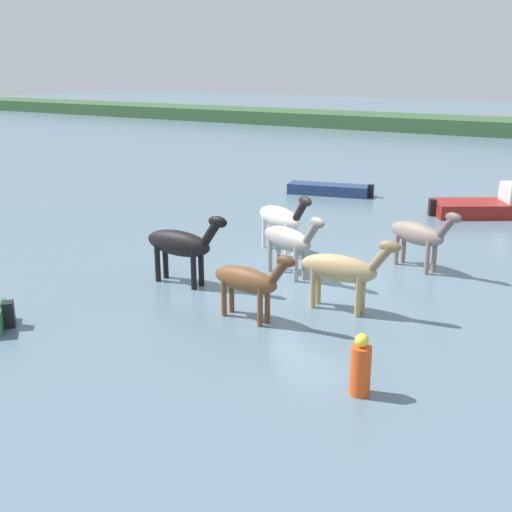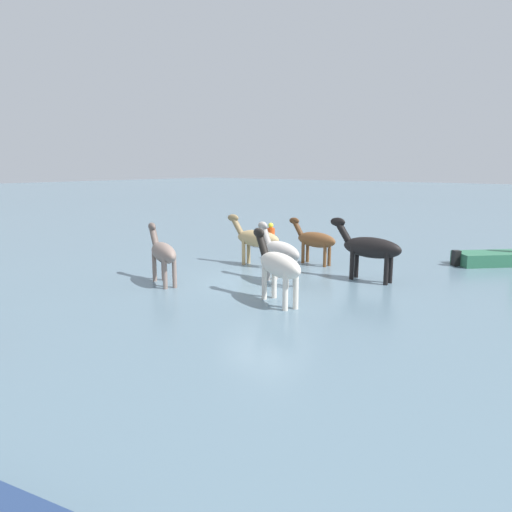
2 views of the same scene
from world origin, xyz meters
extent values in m
plane|color=slate|center=(0.00, 0.00, 0.00)|extent=(181.14, 181.14, 0.00)
ellipsoid|color=black|center=(-2.63, -2.11, 1.09)|extent=(1.99, 0.62, 0.67)
cylinder|color=black|center=(-2.03, -1.97, 0.55)|extent=(0.15, 0.15, 1.09)
cylinder|color=black|center=(-2.04, -2.29, 0.55)|extent=(0.15, 0.15, 1.09)
cylinder|color=black|center=(-3.22, -1.94, 0.55)|extent=(0.15, 0.15, 1.09)
cylinder|color=black|center=(-3.23, -2.26, 0.55)|extent=(0.15, 0.15, 1.09)
cylinder|color=black|center=(-1.58, -2.14, 1.53)|extent=(0.61, 0.24, 0.73)
ellipsoid|color=black|center=(-1.37, -2.14, 1.83)|extent=(0.55, 0.24, 0.29)
ellipsoid|color=brown|center=(0.12, -3.27, 0.94)|extent=(1.74, 0.68, 0.57)
cylinder|color=brown|center=(0.64, -3.18, 0.47)|extent=(0.13, 0.13, 0.94)
cylinder|color=brown|center=(0.61, -3.46, 0.47)|extent=(0.13, 0.13, 0.94)
cylinder|color=brown|center=(-0.38, -3.08, 0.47)|extent=(0.13, 0.13, 0.94)
cylinder|color=brown|center=(-0.41, -3.35, 0.47)|extent=(0.13, 0.13, 0.94)
cylinder|color=#50311A|center=(1.01, -3.36, 1.31)|extent=(0.54, 0.25, 0.63)
ellipsoid|color=#50311A|center=(1.19, -3.38, 1.57)|extent=(0.48, 0.24, 0.25)
ellipsoid|color=silver|center=(-1.80, 1.79, 1.07)|extent=(1.99, 1.34, 0.65)
cylinder|color=silver|center=(-1.21, 1.69, 0.53)|extent=(0.14, 0.14, 1.07)
cylinder|color=silver|center=(-1.35, 1.41, 0.53)|extent=(0.14, 0.14, 1.07)
cylinder|color=silver|center=(-2.26, 2.18, 0.53)|extent=(0.14, 0.14, 1.07)
cylinder|color=silver|center=(-2.40, 1.90, 0.53)|extent=(0.14, 0.14, 1.07)
cylinder|color=black|center=(-0.88, 1.36, 1.49)|extent=(0.63, 0.45, 0.71)
ellipsoid|color=black|center=(-0.69, 1.27, 1.78)|extent=(0.57, 0.43, 0.29)
ellipsoid|color=tan|center=(1.67, -1.71, 1.03)|extent=(1.87, 0.58, 0.63)
cylinder|color=tan|center=(2.22, -1.55, 0.51)|extent=(0.14, 0.14, 1.03)
cylinder|color=tan|center=(2.23, -1.85, 0.51)|extent=(0.14, 0.14, 1.03)
cylinder|color=tan|center=(1.11, -1.56, 0.51)|extent=(0.14, 0.14, 1.03)
cylinder|color=tan|center=(1.12, -1.87, 0.51)|extent=(0.14, 0.14, 1.03)
cylinder|color=olive|center=(2.66, -1.69, 1.43)|extent=(0.57, 0.22, 0.68)
ellipsoid|color=olive|center=(2.85, -1.69, 1.71)|extent=(0.51, 0.22, 0.27)
ellipsoid|color=gray|center=(2.27, 2.29, 1.01)|extent=(1.90, 1.23, 0.62)
cylinder|color=gray|center=(2.83, 2.21, 0.51)|extent=(0.14, 0.14, 1.01)
cylinder|color=gray|center=(2.71, 1.94, 0.51)|extent=(0.14, 0.14, 1.01)
cylinder|color=gray|center=(1.82, 2.65, 0.51)|extent=(0.14, 0.14, 1.01)
cylinder|color=gray|center=(1.70, 2.38, 0.51)|extent=(0.14, 0.14, 1.01)
cylinder|color=#63544C|center=(3.16, 1.90, 1.42)|extent=(0.60, 0.42, 0.68)
ellipsoid|color=#63544C|center=(3.34, 1.83, 1.69)|extent=(0.55, 0.40, 0.27)
ellipsoid|color=#9E9993|center=(-0.54, -0.09, 1.02)|extent=(1.92, 1.22, 0.62)
cylinder|color=#9E9993|center=(0.04, -0.16, 0.51)|extent=(0.14, 0.14, 1.02)
cylinder|color=#9E9993|center=(-0.08, -0.44, 0.51)|extent=(0.14, 0.14, 1.02)
cylinder|color=#9E9993|center=(-0.99, 0.27, 0.51)|extent=(0.14, 0.14, 1.02)
cylinder|color=#9E9993|center=(-1.11, -0.01, 0.51)|extent=(0.14, 0.14, 1.02)
cylinder|color=slate|center=(0.37, -0.46, 1.43)|extent=(0.61, 0.42, 0.68)
ellipsoid|color=slate|center=(0.55, -0.54, 1.71)|extent=(0.55, 0.39, 0.27)
cube|color=black|center=(-4.10, -6.29, 0.24)|extent=(0.37, 0.37, 0.67)
cube|color=navy|center=(-4.15, 10.56, 0.15)|extent=(3.65, 1.72, 0.61)
cube|color=black|center=(-2.34, 10.96, 0.23)|extent=(0.29, 0.33, 0.66)
cube|color=maroon|center=(3.48, 10.54, 0.19)|extent=(5.88, 4.52, 0.68)
cube|color=black|center=(0.89, 8.93, 0.26)|extent=(0.35, 0.36, 0.73)
cylinder|color=#E54C19|center=(3.60, -5.12, 0.45)|extent=(0.36, 0.36, 0.90)
sphere|color=yellow|center=(3.60, -5.12, 1.02)|extent=(0.24, 0.24, 0.24)
camera|label=1|loc=(7.05, -14.41, 5.52)|focal=43.97mm
camera|label=2|loc=(-8.94, 11.88, 3.70)|focal=33.28mm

